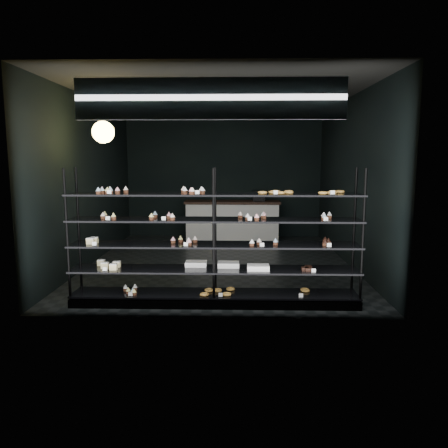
# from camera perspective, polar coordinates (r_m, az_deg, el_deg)

# --- Properties ---
(room) EXTENTS (5.01, 6.01, 3.20)m
(room) POSITION_cam_1_polar(r_m,az_deg,el_deg) (8.39, -0.62, 5.60)
(room) COLOR black
(room) RESTS_ON ground
(display_shelf) EXTENTS (4.00, 0.50, 1.91)m
(display_shelf) POSITION_cam_1_polar(r_m,az_deg,el_deg) (6.09, -1.45, -4.77)
(display_shelf) COLOR black
(display_shelf) RESTS_ON room
(signage) EXTENTS (3.30, 0.05, 0.50)m
(signage) POSITION_cam_1_polar(r_m,az_deg,el_deg) (5.50, -1.82, 16.04)
(signage) COLOR #0D1D45
(signage) RESTS_ON room
(pendant_lamp) EXTENTS (0.35, 0.35, 0.91)m
(pendant_lamp) POSITION_cam_1_polar(r_m,az_deg,el_deg) (7.36, -15.50, 11.51)
(pendant_lamp) COLOR black
(pendant_lamp) RESTS_ON room
(service_counter) EXTENTS (2.37, 0.65, 1.23)m
(service_counter) POSITION_cam_1_polar(r_m,az_deg,el_deg) (10.98, 1.14, 0.55)
(service_counter) COLOR silver
(service_counter) RESTS_ON room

